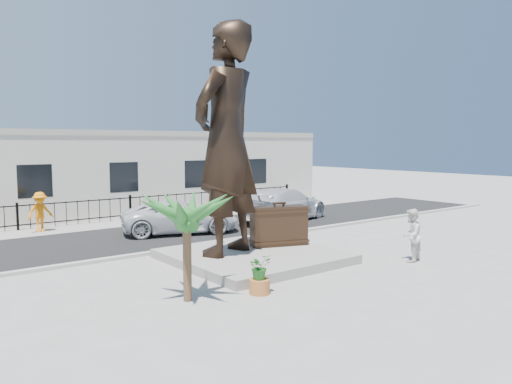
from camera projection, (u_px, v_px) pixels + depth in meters
ground at (294, 267)px, 16.27m from camera, size 100.00×100.00×0.00m
street at (175, 232)px, 22.56m from camera, size 40.00×7.00×0.01m
curb at (217, 243)px, 19.80m from camera, size 40.00×0.25×0.12m
far_sidewalk at (137, 221)px, 25.70m from camera, size 40.00×2.50×0.02m
plinth at (253, 256)px, 17.13m from camera, size 5.20×5.20×0.30m
fence at (130, 208)px, 26.27m from camera, size 22.00×0.10×1.20m
building at (100, 174)px, 29.41m from camera, size 28.00×7.00×4.40m
statue at (226, 139)px, 16.50m from camera, size 3.27×2.71×7.69m
suitcase at (279, 226)px, 18.16m from camera, size 2.14×1.29×1.44m
tourist at (411, 235)px, 16.93m from camera, size 1.03×0.89×1.81m
car_white at (180, 217)px, 22.32m from camera, size 5.66×3.98×1.44m
car_silver at (284, 204)px, 25.74m from camera, size 6.33×4.06×1.71m
worker at (40, 212)px, 22.48m from camera, size 1.27×0.86×1.81m
palm_tree at (188, 301)px, 12.77m from camera, size 1.80×1.80×3.20m
planter at (260, 286)px, 13.35m from camera, size 0.56×0.56×0.40m
shrub at (260, 267)px, 13.30m from camera, size 0.64×0.57×0.68m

